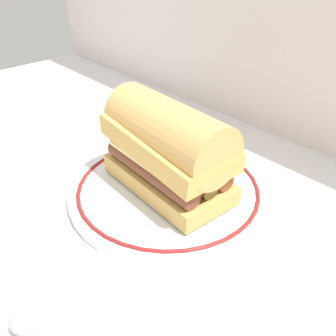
# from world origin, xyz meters

# --- Properties ---
(ground_plane) EXTENTS (1.50, 1.50, 0.00)m
(ground_plane) POSITION_xyz_m (0.00, 0.00, 0.00)
(ground_plane) COLOR silver
(plate) EXTENTS (0.29, 0.29, 0.01)m
(plate) POSITION_xyz_m (-0.02, 0.03, 0.01)
(plate) COLOR white
(plate) RESTS_ON ground_plane
(sausage_sandwich) EXTENTS (0.20, 0.11, 0.13)m
(sausage_sandwich) POSITION_xyz_m (-0.02, 0.03, 0.08)
(sausage_sandwich) COLOR tan
(sausage_sandwich) RESTS_ON plate
(drinking_glass) EXTENTS (0.06, 0.06, 0.10)m
(drinking_glass) POSITION_xyz_m (-0.16, -0.14, 0.04)
(drinking_glass) COLOR silver
(drinking_glass) RESTS_ON ground_plane
(salt_shaker) EXTENTS (0.03, 0.03, 0.08)m
(salt_shaker) POSITION_xyz_m (0.09, -0.22, 0.04)
(salt_shaker) COLOR white
(salt_shaker) RESTS_ON ground_plane
(butter_knife) EXTENTS (0.14, 0.04, 0.01)m
(butter_knife) POSITION_xyz_m (-0.21, 0.18, 0.00)
(butter_knife) COLOR silver
(butter_knife) RESTS_ON ground_plane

